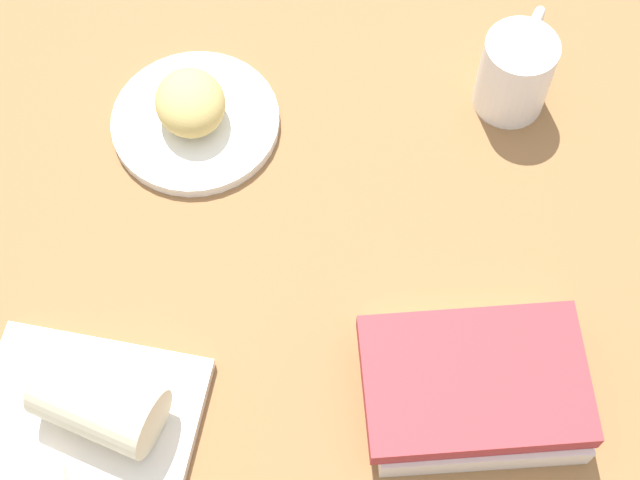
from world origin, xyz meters
TOP-DOWN VIEW (x-y plane):
  - dining_table at (0.00, 0.00)cm, footprint 110.00×90.00cm
  - round_plate at (-17.96, 24.08)cm, footprint 19.43×19.43cm
  - scone_pastry at (-18.18, 24.21)cm, footprint 10.41×11.04cm
  - square_plate at (-25.60, -14.35)cm, footprint 24.96×24.96cm
  - sauce_cup at (-28.56, -18.28)cm, footprint 5.54×5.54cm
  - breakfast_wrap at (-23.23, -11.21)cm, footprint 13.65×10.93cm
  - book_stack at (12.91, -7.43)cm, footprint 23.20×17.69cm
  - coffee_mug at (18.61, 29.44)cm, footprint 8.29×13.21cm

SIDE VIEW (x-z plane):
  - dining_table at x=0.00cm, z-range 0.00..4.00cm
  - round_plate at x=-17.96cm, z-range 4.00..5.40cm
  - square_plate at x=-25.60cm, z-range 4.00..5.60cm
  - sauce_cup at x=-28.56cm, z-range 5.69..7.98cm
  - book_stack at x=12.91cm, z-range 3.98..9.83cm
  - scone_pastry at x=-18.18cm, z-range 5.40..11.23cm
  - breakfast_wrap at x=-23.23cm, z-range 5.60..12.75cm
  - coffee_mug at x=18.61cm, z-range 4.11..14.32cm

